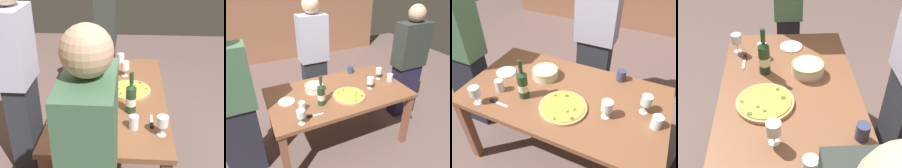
% 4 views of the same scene
% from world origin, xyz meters
% --- Properties ---
extents(ground_plane, '(8.00, 8.00, 0.00)m').
position_xyz_m(ground_plane, '(0.00, 0.00, 0.00)').
color(ground_plane, '#6E5753').
extents(dining_table, '(1.60, 0.90, 0.75)m').
position_xyz_m(dining_table, '(0.00, 0.00, 0.66)').
color(dining_table, brown).
rests_on(dining_table, ground).
extents(pizza, '(0.36, 0.36, 0.03)m').
position_xyz_m(pizza, '(0.06, -0.15, 0.76)').
color(pizza, '#E1AB6D').
rests_on(pizza, dining_table).
extents(serving_bowl, '(0.23, 0.23, 0.08)m').
position_xyz_m(serving_bowl, '(-0.24, 0.14, 0.79)').
color(serving_bowl, beige).
rests_on(serving_bowl, dining_table).
extents(wine_bottle, '(0.08, 0.08, 0.33)m').
position_xyz_m(wine_bottle, '(-0.27, -0.16, 0.87)').
color(wine_bottle, '#213D24').
rests_on(wine_bottle, dining_table).
extents(wine_glass_near_pizza, '(0.08, 0.08, 0.15)m').
position_xyz_m(wine_glass_near_pizza, '(-0.55, -0.37, 0.85)').
color(wine_glass_near_pizza, white).
rests_on(wine_glass_near_pizza, dining_table).
extents(wine_glass_by_bottle, '(0.08, 0.08, 0.14)m').
position_xyz_m(wine_glass_by_bottle, '(0.37, -0.10, 0.85)').
color(wine_glass_by_bottle, white).
rests_on(wine_glass_by_bottle, dining_table).
extents(wine_glass_far_left, '(0.08, 0.08, 0.15)m').
position_xyz_m(wine_glass_far_left, '(0.61, 0.06, 0.86)').
color(wine_glass_far_left, white).
rests_on(wine_glass_far_left, dining_table).
extents(cup_amber, '(0.07, 0.07, 0.10)m').
position_xyz_m(cup_amber, '(-0.48, -0.18, 0.80)').
color(cup_amber, white).
rests_on(cup_amber, dining_table).
extents(cup_ceramic, '(0.08, 0.08, 0.10)m').
position_xyz_m(cup_ceramic, '(0.36, 0.37, 0.80)').
color(cup_ceramic, '#3A3F63').
rests_on(cup_ceramic, dining_table).
extents(side_plate, '(0.18, 0.18, 0.01)m').
position_xyz_m(side_plate, '(-0.59, 0.04, 0.76)').
color(side_plate, white).
rests_on(side_plate, dining_table).
extents(pizza_knife, '(0.17, 0.03, 0.02)m').
position_xyz_m(pizza_knife, '(-0.42, -0.31, 0.76)').
color(pizza_knife, silver).
rests_on(pizza_knife, dining_table).
extents(person_guest_right, '(0.45, 0.24, 1.67)m').
position_xyz_m(person_guest_right, '(-1.10, 0.03, 0.85)').
color(person_guest_right, '#232432').
rests_on(person_guest_right, ground).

